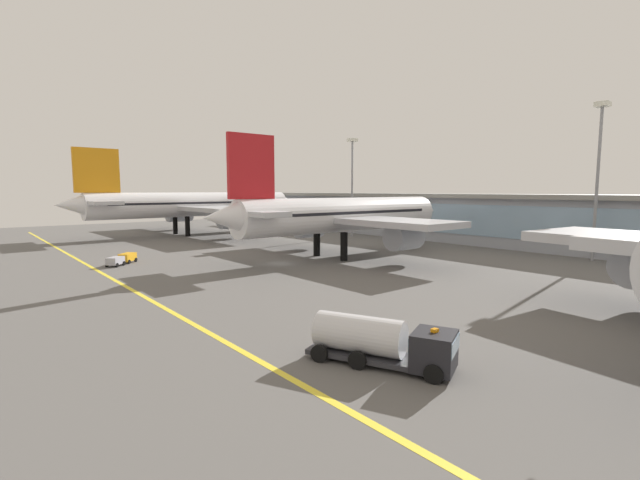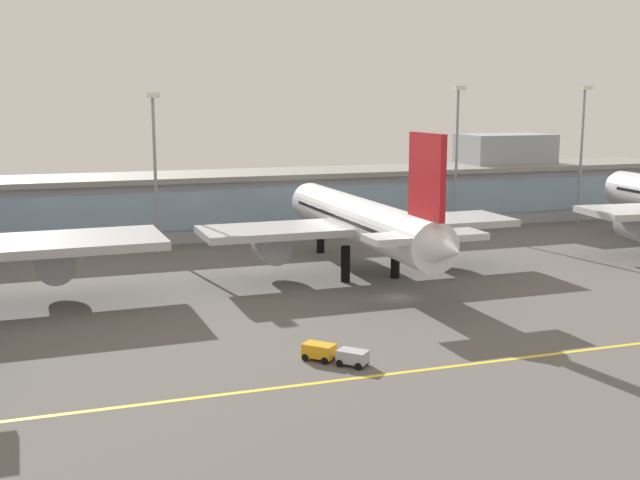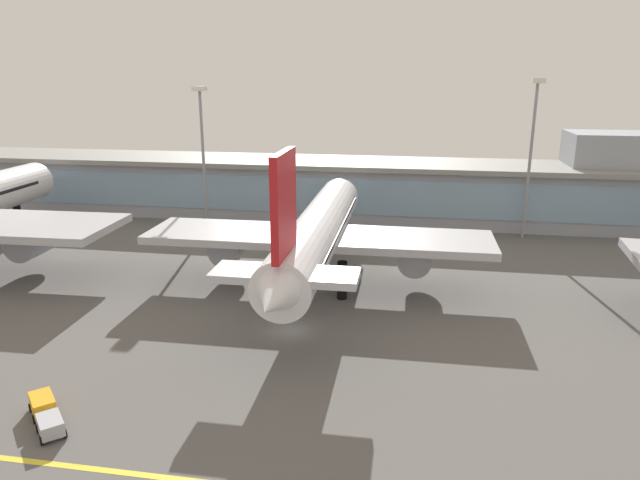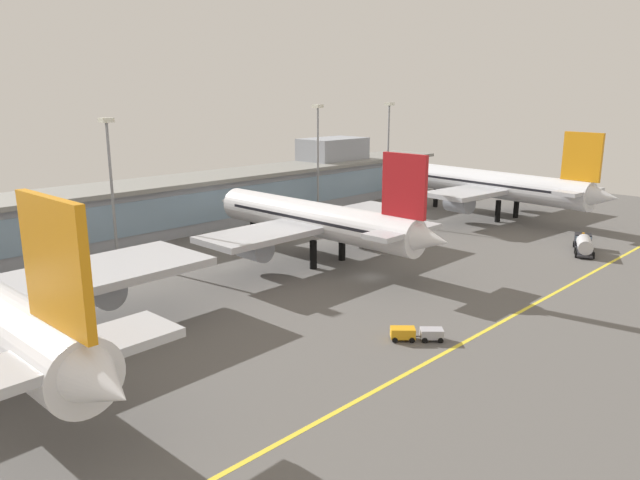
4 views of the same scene
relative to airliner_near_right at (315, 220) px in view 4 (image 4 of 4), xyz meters
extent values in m
plane|color=#5B5956|center=(-0.62, -11.83, -6.61)|extent=(201.54, 201.54, 0.00)
cube|color=yellow|center=(-0.62, -33.83, -6.60)|extent=(161.23, 0.50, 0.01)
cube|color=#9399A3|center=(-0.62, 34.28, -2.07)|extent=(143.95, 12.00, 9.08)
cube|color=#84A3BC|center=(-0.62, 28.23, -1.61)|extent=(138.20, 0.20, 5.81)
cube|color=gray|center=(-0.62, 34.28, 2.87)|extent=(146.95, 14.00, 0.80)
cube|color=#9399A3|center=(42.57, 36.28, 5.47)|extent=(16.00, 10.00, 6.00)
cylinder|color=black|center=(-46.42, -6.49, -4.30)|extent=(1.10, 1.10, 4.62)
cone|color=white|center=(-49.21, -29.56, 1.04)|extent=(5.09, 6.49, 4.90)
cylinder|color=#999EA8|center=(-35.77, -0.39, -2.40)|extent=(4.23, 6.60, 4.04)
cube|color=orange|center=(-49.36, -24.55, 8.11)|extent=(0.95, 9.00, 9.23)
cube|color=#B7BAC1|center=(-49.36, -24.55, 1.47)|extent=(16.48, 5.96, 0.74)
cylinder|color=black|center=(-3.21, -2.84, -4.45)|extent=(1.10, 1.10, 4.32)
cylinder|color=black|center=(3.26, -2.79, -4.45)|extent=(1.10, 1.10, 4.32)
cylinder|color=black|center=(-0.13, 15.05, -4.45)|extent=(1.10, 1.10, 4.32)
cylinder|color=silver|center=(0.00, 0.29, 0.14)|extent=(5.72, 38.88, 5.40)
cone|color=silver|center=(-0.18, 21.33, 0.14)|extent=(5.17, 4.90, 5.13)
cone|color=silver|center=(0.18, -21.02, 0.54)|extent=(4.64, 5.97, 4.59)
cube|color=#84A3BC|center=(-0.15, 18.15, 1.08)|extent=(4.08, 3.81, 1.62)
cube|color=black|center=(0.00, 0.29, 0.54)|extent=(5.72, 32.67, 0.43)
cube|color=#B7BAC1|center=(0.00, 0.29, -0.54)|extent=(39.48, 9.65, 0.86)
cylinder|color=#999EA8|center=(-11.05, 1.60, -2.67)|extent=(3.82, 5.08, 3.78)
cylinder|color=#999EA8|center=(11.02, 1.78, -2.67)|extent=(3.82, 5.08, 3.78)
cube|color=red|center=(0.14, -16.80, 7.15)|extent=(0.71, 7.00, 8.63)
cube|color=#B7BAC1|center=(0.14, -16.80, 0.95)|extent=(12.65, 4.38, 0.69)
cylinder|color=black|center=(46.88, -6.17, -4.36)|extent=(1.10, 1.10, 4.49)
cylinder|color=black|center=(53.59, -6.80, -4.36)|extent=(1.10, 1.10, 4.49)
cylinder|color=black|center=(51.99, 12.32, -4.36)|extent=(1.10, 1.10, 4.49)
cylinder|color=silver|center=(50.54, -3.21, 0.41)|extent=(9.40, 41.41, 5.61)
cone|color=silver|center=(52.60, 18.91, 0.41)|extent=(5.78, 5.52, 5.33)
cone|color=silver|center=(48.45, -25.61, 0.83)|extent=(5.32, 6.59, 4.77)
cube|color=#84A3BC|center=(52.30, 15.59, 1.39)|extent=(4.56, 4.30, 1.68)
cube|color=black|center=(50.54, -3.21, 0.83)|extent=(8.85, 34.87, 0.45)
cube|color=#B7BAC1|center=(50.54, -3.21, -0.29)|extent=(36.72, 13.15, 0.90)
cylinder|color=#999EA8|center=(40.65, -0.81, -2.51)|extent=(4.41, 5.68, 3.93)
cylinder|color=#999EA8|center=(60.71, -2.68, -2.51)|extent=(4.41, 5.68, 3.93)
cube|color=orange|center=(48.87, -21.20, 7.70)|extent=(1.36, 7.42, 8.98)
cube|color=#B7BAC1|center=(48.87, -21.20, 1.25)|extent=(11.88, 5.57, 0.72)
cylinder|color=black|center=(37.32, -25.76, -6.06)|extent=(1.13, 0.73, 1.10)
cylinder|color=black|center=(38.40, -28.12, -6.06)|extent=(1.13, 0.73, 1.10)
cylinder|color=black|center=(33.22, -27.63, -6.06)|extent=(1.13, 0.73, 1.10)
cylinder|color=black|center=(34.30, -29.99, -6.06)|extent=(1.13, 0.73, 1.10)
cylinder|color=black|center=(30.93, -28.67, -6.06)|extent=(1.13, 0.73, 1.10)
cylinder|color=black|center=(32.01, -31.04, -6.06)|extent=(1.13, 0.73, 1.10)
cube|color=#2D2D33|center=(33.93, -28.73, -6.16)|extent=(7.85, 5.27, 0.30)
cube|color=black|center=(37.61, -27.05, -5.21)|extent=(3.21, 3.34, 2.20)
cube|color=#84A3BC|center=(37.61, -27.05, -4.72)|extent=(3.25, 3.28, 0.88)
cylinder|color=silver|center=(33.43, -28.96, -4.86)|extent=(6.03, 4.41, 2.30)
cube|color=orange|center=(37.61, -27.05, -3.99)|extent=(0.30, 0.40, 0.20)
cylinder|color=black|center=(-16.63, -28.61, -6.31)|extent=(0.56, 0.57, 0.60)
cylinder|color=black|center=(-15.55, -27.58, -6.31)|extent=(0.56, 0.57, 0.60)
cylinder|color=black|center=(-15.38, -29.93, -6.31)|extent=(0.56, 0.57, 0.60)
cylinder|color=black|center=(-14.29, -28.90, -6.31)|extent=(0.56, 0.57, 0.60)
cube|color=orange|center=(-15.46, -28.76, -5.76)|extent=(2.88, 2.92, 1.10)
cylinder|color=black|center=(-14.45, -30.91, -6.31)|extent=(0.54, 0.56, 0.60)
cylinder|color=black|center=(-13.36, -29.88, -6.31)|extent=(0.54, 0.56, 0.60)
cylinder|color=black|center=(-13.29, -32.13, -6.31)|extent=(0.54, 0.56, 0.60)
cylinder|color=black|center=(-12.20, -31.10, -6.31)|extent=(0.54, 0.56, 0.60)
cube|color=#A8A8B2|center=(-13.33, -31.00, -5.81)|extent=(2.74, 2.77, 1.00)
cube|color=#2D2D33|center=(-14.36, -29.92, -6.16)|extent=(0.49, 0.50, 0.08)
cylinder|color=gray|center=(27.13, 26.17, 4.75)|extent=(0.44, 0.44, 22.72)
cube|color=silver|center=(27.13, 26.17, 16.46)|extent=(1.80, 1.80, 0.70)
cylinder|color=gray|center=(51.27, 26.05, 4.82)|extent=(0.44, 0.44, 22.86)
cube|color=silver|center=(51.27, 26.05, 16.60)|extent=(1.80, 1.80, 0.70)
cylinder|color=gray|center=(-21.79, 22.45, 4.15)|extent=(0.44, 0.44, 21.52)
cube|color=silver|center=(-21.79, 22.45, 15.26)|extent=(1.80, 1.80, 0.70)
camera|label=1|loc=(52.67, -47.87, 4.01)|focal=25.05mm
camera|label=2|loc=(-36.05, -88.41, 14.91)|focal=44.46mm
camera|label=3|loc=(10.79, -61.78, 17.52)|focal=32.20mm
camera|label=4|loc=(-64.45, -64.37, 19.35)|focal=33.60mm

